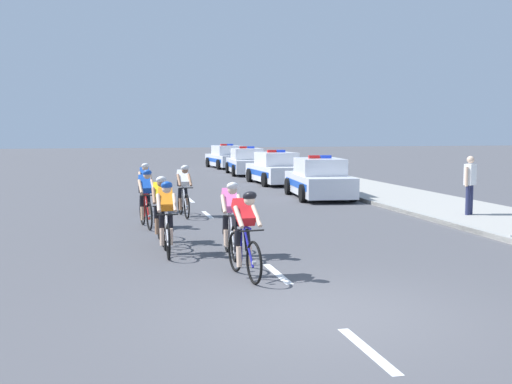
# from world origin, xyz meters

# --- Properties ---
(ground_plane) EXTENTS (160.00, 160.00, 0.00)m
(ground_plane) POSITION_xyz_m (0.00, 0.00, 0.00)
(ground_plane) COLOR #4C4C51
(sidewalk_slab) EXTENTS (3.61, 60.00, 0.12)m
(sidewalk_slab) POSITION_xyz_m (7.62, 14.00, 0.06)
(sidewalk_slab) COLOR #A3A099
(sidewalk_slab) RESTS_ON ground
(kerb_edge) EXTENTS (0.16, 60.00, 0.13)m
(kerb_edge) POSITION_xyz_m (5.89, 14.00, 0.07)
(kerb_edge) COLOR #9E9E99
(kerb_edge) RESTS_ON ground
(lane_markings_centre) EXTENTS (0.14, 17.60, 0.01)m
(lane_markings_centre) POSITION_xyz_m (0.00, 6.44, 0.00)
(lane_markings_centre) COLOR white
(lane_markings_centre) RESTS_ON ground
(cyclist_lead) EXTENTS (0.46, 1.72, 1.56)m
(cyclist_lead) POSITION_xyz_m (-0.63, 2.27, 0.79)
(cyclist_lead) COLOR black
(cyclist_lead) RESTS_ON ground
(cyclist_second) EXTENTS (0.42, 1.72, 1.56)m
(cyclist_second) POSITION_xyz_m (-0.52, 4.10, 0.79)
(cyclist_second) COLOR black
(cyclist_second) RESTS_ON ground
(cyclist_third) EXTENTS (0.42, 1.72, 1.56)m
(cyclist_third) POSITION_xyz_m (-1.75, 4.58, 0.79)
(cyclist_third) COLOR black
(cyclist_third) RESTS_ON ground
(cyclist_fourth) EXTENTS (0.42, 1.72, 1.56)m
(cyclist_fourth) POSITION_xyz_m (-1.75, 5.99, 0.79)
(cyclist_fourth) COLOR black
(cyclist_fourth) RESTS_ON ground
(cyclist_fifth) EXTENTS (0.46, 1.72, 1.56)m
(cyclist_fifth) POSITION_xyz_m (-1.94, 8.33, 0.79)
(cyclist_fifth) COLOR black
(cyclist_fifth) RESTS_ON ground
(cyclist_sixth) EXTENTS (0.44, 1.72, 1.56)m
(cyclist_sixth) POSITION_xyz_m (-0.75, 10.14, 0.79)
(cyclist_sixth) COLOR black
(cyclist_sixth) RESTS_ON ground
(cyclist_seventh) EXTENTS (0.42, 1.72, 1.56)m
(cyclist_seventh) POSITION_xyz_m (-1.77, 11.45, 0.79)
(cyclist_seventh) COLOR black
(cyclist_seventh) RESTS_ON ground
(police_car_nearest) EXTENTS (2.30, 4.54, 1.59)m
(police_car_nearest) POSITION_xyz_m (4.76, 14.07, 0.68)
(police_car_nearest) COLOR silver
(police_car_nearest) RESTS_ON ground
(police_car_second) EXTENTS (2.11, 4.46, 1.59)m
(police_car_second) POSITION_xyz_m (4.76, 20.31, 0.68)
(police_car_second) COLOR white
(police_car_second) RESTS_ON ground
(police_car_third) EXTENTS (2.20, 4.50, 1.59)m
(police_car_third) POSITION_xyz_m (4.76, 26.60, 0.68)
(police_car_third) COLOR white
(police_car_third) RESTS_ON ground
(police_car_furthest) EXTENTS (2.31, 4.55, 1.59)m
(police_car_furthest) POSITION_xyz_m (4.76, 32.80, 0.68)
(police_car_furthest) COLOR silver
(police_car_furthest) RESTS_ON ground
(spectator_middle) EXTENTS (0.48, 0.38, 1.68)m
(spectator_middle) POSITION_xyz_m (7.14, 7.86, 1.08)
(spectator_middle) COLOR #23284C
(spectator_middle) RESTS_ON sidewalk_slab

